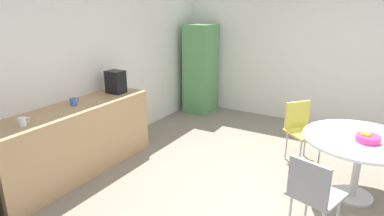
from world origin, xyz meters
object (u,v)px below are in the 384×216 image
Objects in this scene: round_table at (360,148)px; chair_yellow at (301,125)px; fruit_bowl at (368,138)px; mug_red at (73,102)px; mug_green at (118,91)px; coffee_maker at (116,82)px; chair_gray at (312,190)px; locker_cabinet at (201,69)px; mug_white at (22,122)px.

round_table is 1.47× the size of chair_yellow.
fruit_bowl is at bearing -131.75° from chair_yellow.
mug_red reaches higher than fruit_bowl.
round_table is 3.15m from mug_green.
coffee_maker is (0.04, 0.07, 0.11)m from mug_green.
mug_red is (-1.05, 3.26, 0.17)m from fruit_bowl.
mug_red reaches higher than chair_gray.
locker_cabinet is 7.08× the size of fruit_bowl.
locker_cabinet is at bearing -0.03° from mug_white.
mug_white is 1.00× the size of mug_green.
chair_gray is at bearing 158.55° from fruit_bowl.
round_table is (-1.91, -3.07, -0.26)m from locker_cabinet.
round_table is 3.82× the size of coffee_maker.
mug_green is at bearing 97.99° from round_table.
mug_red is (-1.13, 3.20, 0.33)m from round_table.
locker_cabinet reaches higher than round_table.
mug_white and mug_red have the same top height.
chair_yellow is 1.72m from chair_gray.
chair_gray is 3.36× the size of fruit_bowl.
coffee_maker reaches higher than chair_gray.
chair_yellow is 6.43× the size of mug_white.
locker_cabinet is 5.46× the size of coffee_maker.
locker_cabinet is 1.43× the size of round_table.
chair_gray is at bearing 163.01° from round_table.
fruit_bowl is 1.91× the size of mug_green.
mug_green and mug_red have the same top height.
chair_gray is at bearing -87.09° from mug_red.
chair_gray is at bearing -101.10° from mug_green.
round_table is at bearing -16.99° from chair_gray.
chair_yellow is 2.60m from mug_green.
chair_gray is 6.43× the size of mug_white.
fruit_bowl is (-0.08, -0.05, 0.16)m from round_table.
chair_gray is at bearing -101.52° from coffee_maker.
locker_cabinet reaches higher than mug_white.
chair_gray is at bearing -163.67° from chair_yellow.
mug_red is at bearing 107.87° from fruit_bowl.
fruit_bowl is (-0.75, -0.84, 0.25)m from chair_yellow.
chair_yellow reaches higher than round_table.
chair_gray is 2.95m from mug_white.
round_table is 1.03m from chair_gray.
mug_white is 1.51m from coffee_maker.
chair_gray is 1.00m from fruit_bowl.
locker_cabinet is at bearing -0.76° from mug_green.
mug_green is at bearing -8.46° from mug_red.
mug_red reaches higher than round_table.
mug_red is (0.77, 0.13, 0.00)m from mug_white.
fruit_bowl is at bearing -83.60° from mug_green.
coffee_maker is at bearing 97.20° from round_table.
mug_white and mug_green have the same top height.
locker_cabinet reaches higher than chair_gray.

